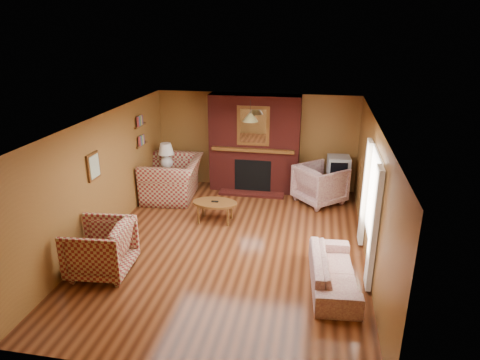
% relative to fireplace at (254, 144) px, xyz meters
% --- Properties ---
extents(floor, '(6.50, 6.50, 0.00)m').
position_rel_fireplace_xyz_m(floor, '(0.00, -2.98, -1.18)').
color(floor, '#411D0E').
rests_on(floor, ground).
extents(ceiling, '(6.50, 6.50, 0.00)m').
position_rel_fireplace_xyz_m(ceiling, '(0.00, -2.98, 1.22)').
color(ceiling, silver).
rests_on(ceiling, wall_back).
extents(wall_back, '(6.50, 0.00, 6.50)m').
position_rel_fireplace_xyz_m(wall_back, '(0.00, 0.27, 0.02)').
color(wall_back, olive).
rests_on(wall_back, floor).
extents(wall_front, '(6.50, 0.00, 6.50)m').
position_rel_fireplace_xyz_m(wall_front, '(0.00, -6.23, 0.02)').
color(wall_front, olive).
rests_on(wall_front, floor).
extents(wall_left, '(0.00, 6.50, 6.50)m').
position_rel_fireplace_xyz_m(wall_left, '(-2.50, -2.98, 0.02)').
color(wall_left, olive).
rests_on(wall_left, floor).
extents(wall_right, '(0.00, 6.50, 6.50)m').
position_rel_fireplace_xyz_m(wall_right, '(2.50, -2.98, 0.02)').
color(wall_right, olive).
rests_on(wall_right, floor).
extents(fireplace, '(2.20, 0.82, 2.40)m').
position_rel_fireplace_xyz_m(fireplace, '(0.00, 0.00, 0.00)').
color(fireplace, '#591813').
rests_on(fireplace, floor).
extents(window_right, '(0.10, 1.85, 2.00)m').
position_rel_fireplace_xyz_m(window_right, '(2.45, -3.18, -0.06)').
color(window_right, beige).
rests_on(window_right, wall_right).
extents(bookshelf, '(0.09, 0.55, 0.71)m').
position_rel_fireplace_xyz_m(bookshelf, '(-2.44, -1.08, 0.48)').
color(bookshelf, brown).
rests_on(bookshelf, wall_left).
extents(botanical_print, '(0.05, 0.40, 0.50)m').
position_rel_fireplace_xyz_m(botanical_print, '(-2.47, -3.28, 0.37)').
color(botanical_print, brown).
rests_on(botanical_print, wall_left).
extents(pendant_light, '(0.36, 0.36, 0.48)m').
position_rel_fireplace_xyz_m(pendant_light, '(0.00, -0.68, 0.82)').
color(pendant_light, black).
rests_on(pendant_light, ceiling).
extents(plaid_loveseat, '(1.43, 1.60, 0.97)m').
position_rel_fireplace_xyz_m(plaid_loveseat, '(-1.85, -0.87, -0.70)').
color(plaid_loveseat, maroon).
rests_on(plaid_loveseat, floor).
extents(plaid_armchair, '(1.08, 1.05, 0.91)m').
position_rel_fireplace_xyz_m(plaid_armchair, '(-1.95, -4.28, -0.73)').
color(plaid_armchair, maroon).
rests_on(plaid_armchair, floor).
extents(floral_sofa, '(0.83, 1.83, 0.52)m').
position_rel_fireplace_xyz_m(floral_sofa, '(1.90, -3.96, -0.92)').
color(floral_sofa, beige).
rests_on(floral_sofa, floor).
extents(floral_armchair, '(1.39, 1.39, 0.91)m').
position_rel_fireplace_xyz_m(floral_armchair, '(1.65, -0.53, -0.73)').
color(floral_armchair, beige).
rests_on(floral_armchair, floor).
extents(coffee_table, '(0.95, 0.59, 0.46)m').
position_rel_fireplace_xyz_m(coffee_table, '(-0.54, -1.98, -0.79)').
color(coffee_table, brown).
rests_on(coffee_table, floor).
extents(side_table, '(0.46, 0.46, 0.61)m').
position_rel_fireplace_xyz_m(side_table, '(-2.10, -0.53, -0.88)').
color(side_table, brown).
rests_on(side_table, floor).
extents(table_lamp, '(0.39, 0.39, 0.64)m').
position_rel_fireplace_xyz_m(table_lamp, '(-2.10, -0.53, -0.22)').
color(table_lamp, white).
rests_on(table_lamp, side_table).
extents(tv_stand, '(0.54, 0.49, 0.57)m').
position_rel_fireplace_xyz_m(tv_stand, '(2.05, -0.18, -0.90)').
color(tv_stand, black).
rests_on(tv_stand, floor).
extents(crt_tv, '(0.55, 0.55, 0.47)m').
position_rel_fireplace_xyz_m(crt_tv, '(2.05, -0.19, -0.38)').
color(crt_tv, '#A7A9AE').
rests_on(crt_tv, tv_stand).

